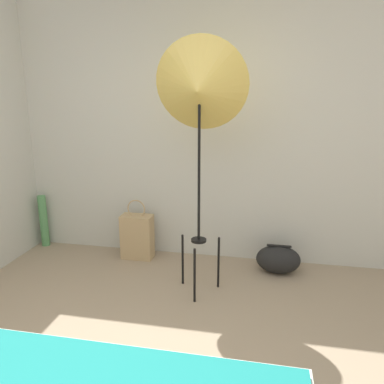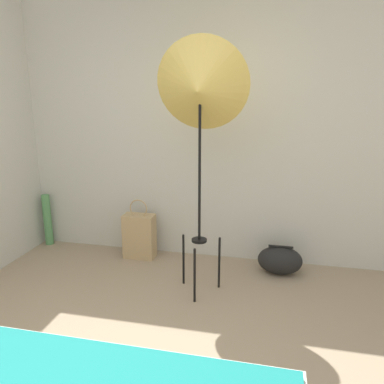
% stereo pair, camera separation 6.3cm
% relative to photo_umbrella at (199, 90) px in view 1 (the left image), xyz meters
% --- Properties ---
extents(wall_back, '(8.00, 0.05, 2.60)m').
position_rel_photo_umbrella_xyz_m(wall_back, '(-0.26, 0.76, -0.36)').
color(wall_back, beige).
rests_on(wall_back, ground_plane).
extents(photo_umbrella, '(0.73, 0.41, 2.06)m').
position_rel_photo_umbrella_xyz_m(photo_umbrella, '(0.00, 0.00, 0.00)').
color(photo_umbrella, black).
rests_on(photo_umbrella, ground_plane).
extents(tote_bag, '(0.31, 0.17, 0.62)m').
position_rel_photo_umbrella_xyz_m(tote_bag, '(-0.73, 0.54, -1.43)').
color(tote_bag, tan).
rests_on(tote_bag, ground_plane).
extents(duffel_bag, '(0.41, 0.26, 0.27)m').
position_rel_photo_umbrella_xyz_m(duffel_bag, '(0.67, 0.47, -1.53)').
color(duffel_bag, black).
rests_on(duffel_bag, ground_plane).
extents(paper_roll, '(0.09, 0.09, 0.57)m').
position_rel_photo_umbrella_xyz_m(paper_roll, '(-1.84, 0.65, -1.38)').
color(paper_roll, '#56995B').
rests_on(paper_roll, ground_plane).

